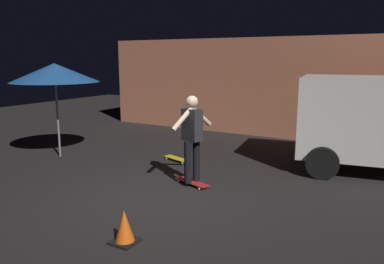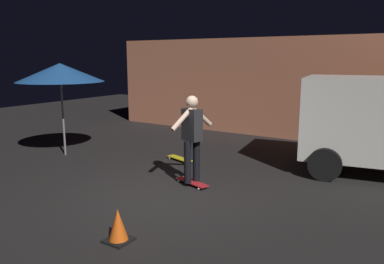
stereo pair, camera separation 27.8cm
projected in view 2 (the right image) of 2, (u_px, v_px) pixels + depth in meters
The scene contains 7 objects.
ground_plane at pixel (158, 197), 6.76m from camera, with size 28.00×28.00×0.00m, color black.
low_building at pixel (284, 84), 13.27m from camera, with size 11.04×3.78×3.04m.
patio_umbrella at pixel (60, 73), 9.30m from camera, with size 2.10×2.10×2.30m.
skateboard_ridden at pixel (192, 182), 7.40m from camera, with size 0.80×0.42×0.07m.
skateboard_spare at pixel (180, 159), 9.12m from camera, with size 0.80×0.43×0.07m.
skater at pixel (192, 133), 7.21m from camera, with size 0.43×0.96×1.67m.
traffic_cone at pixel (118, 227), 5.10m from camera, with size 0.34×0.34×0.46m.
Camera 2 is at (3.95, -5.09, 2.43)m, focal length 35.69 mm.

